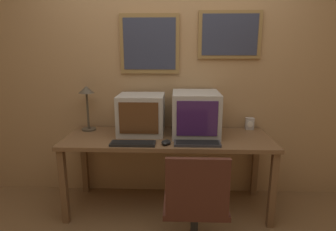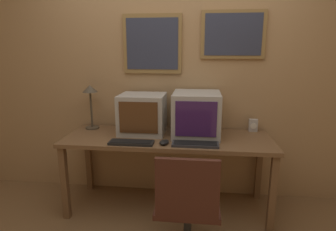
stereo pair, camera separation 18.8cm
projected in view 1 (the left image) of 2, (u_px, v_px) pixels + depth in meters
name	position (u px, v px, depth m)	size (l,w,h in m)	color
wall_back	(170.00, 70.00, 2.81)	(8.00, 0.08, 2.60)	tan
desk	(168.00, 145.00, 2.61)	(1.89, 0.65, 0.72)	brown
monitor_left	(141.00, 114.00, 2.66)	(0.43, 0.39, 0.37)	#B7B2A8
monitor_right	(196.00, 114.00, 2.62)	(0.43, 0.47, 0.40)	#B7B2A8
keyboard_main	(133.00, 143.00, 2.37)	(0.38, 0.13, 0.03)	black
keyboard_side	(197.00, 143.00, 2.37)	(0.39, 0.14, 0.03)	#333338
mouse_near_keyboard	(165.00, 142.00, 2.37)	(0.06, 0.10, 0.04)	black
mouse_far_corner	(167.00, 142.00, 2.39)	(0.06, 0.11, 0.03)	black
desk_clock	(250.00, 124.00, 2.81)	(0.08, 0.05, 0.12)	#B7B2AD
desk_lamp	(87.00, 97.00, 2.73)	(0.15, 0.15, 0.44)	#4C4233
office_chair	(195.00, 214.00, 1.98)	(0.46, 0.46, 0.86)	black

